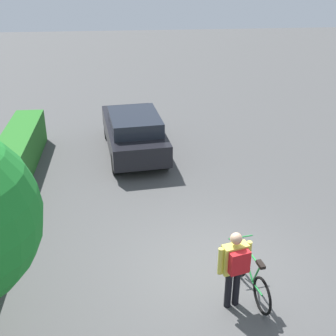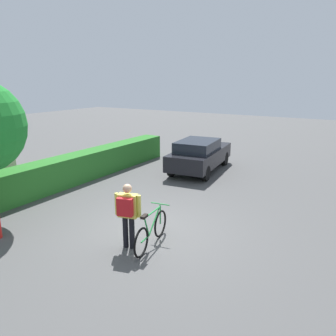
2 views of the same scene
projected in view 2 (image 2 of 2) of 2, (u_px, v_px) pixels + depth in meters
The scene contains 5 objects.
ground_plane at pixel (151, 229), 8.87m from camera, with size 60.00×60.00×0.00m, color #4A4A4A.
hedge_row at pixel (31, 181), 11.23m from camera, with size 14.86×0.90×1.09m, color #2A7027.
parked_car_near at pixel (200, 154), 14.37m from camera, with size 4.24×2.13×1.41m.
bicycle at pixel (151, 231), 7.89m from camera, with size 1.77×0.51×0.95m.
person_rider at pixel (127, 210), 7.64m from camera, with size 0.44×0.63×1.60m.
Camera 2 is at (-6.69, -4.64, 3.91)m, focal length 35.07 mm.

